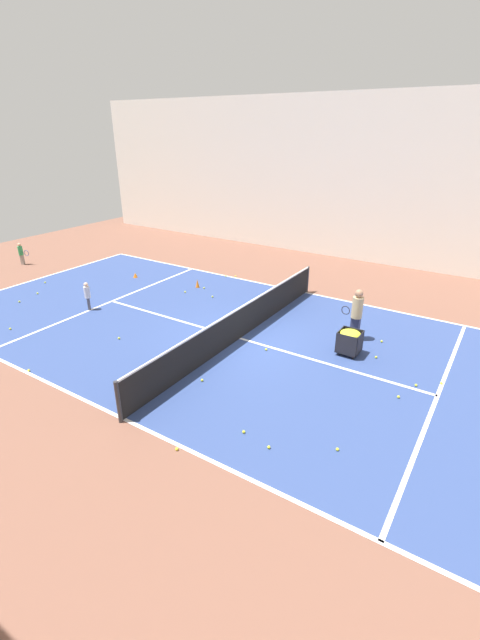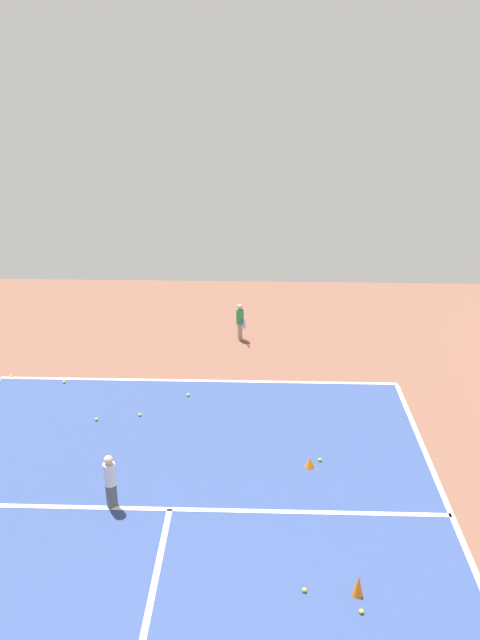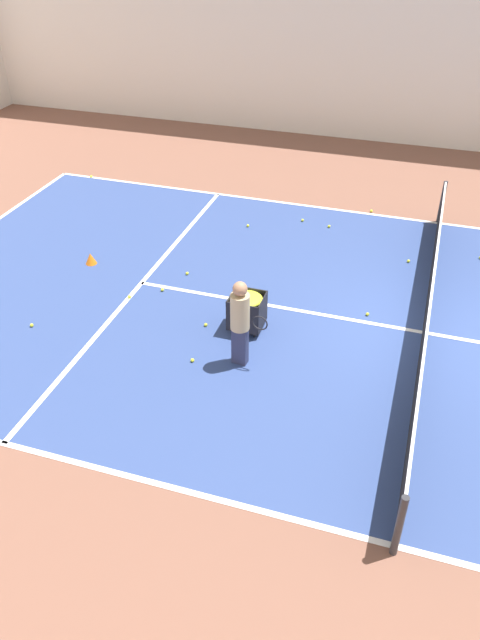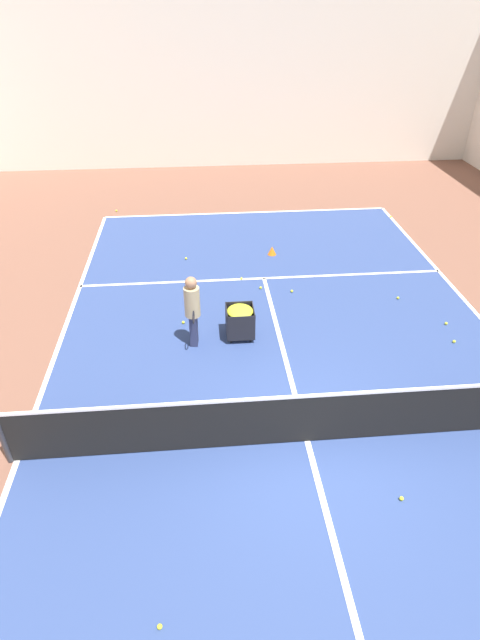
# 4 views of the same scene
# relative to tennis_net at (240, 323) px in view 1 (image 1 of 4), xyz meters

# --- Properties ---
(ground_plane) EXTENTS (36.88, 36.88, 0.00)m
(ground_plane) POSITION_rel_tennis_net_xyz_m (0.00, 0.00, -0.56)
(ground_plane) COLOR brown
(court_playing_area) EXTENTS (9.86, 21.47, 0.00)m
(court_playing_area) POSITION_rel_tennis_net_xyz_m (0.00, 0.00, -0.56)
(court_playing_area) COLOR navy
(court_playing_area) RESTS_ON ground
(line_baseline_near) EXTENTS (9.86, 0.10, 0.00)m
(line_baseline_near) POSITION_rel_tennis_net_xyz_m (0.00, -10.73, -0.55)
(line_baseline_near) COLOR white
(line_baseline_near) RESTS_ON ground
(line_sideline_left) EXTENTS (0.10, 21.47, 0.00)m
(line_sideline_left) POSITION_rel_tennis_net_xyz_m (-4.93, 0.00, -0.55)
(line_sideline_left) COLOR white
(line_sideline_left) RESTS_ON ground
(line_sideline_right) EXTENTS (0.10, 21.47, 0.00)m
(line_sideline_right) POSITION_rel_tennis_net_xyz_m (4.93, 0.00, -0.55)
(line_sideline_right) COLOR white
(line_sideline_right) RESTS_ON ground
(line_service_near) EXTENTS (9.86, 0.10, 0.00)m
(line_service_near) POSITION_rel_tennis_net_xyz_m (0.00, -5.90, -0.55)
(line_service_near) COLOR white
(line_service_near) RESTS_ON ground
(line_service_far) EXTENTS (9.86, 0.10, 0.00)m
(line_service_far) POSITION_rel_tennis_net_xyz_m (0.00, 5.90, -0.55)
(line_service_far) COLOR white
(line_service_far) RESTS_ON ground
(line_centre_service) EXTENTS (0.10, 11.81, 0.00)m
(line_centre_service) POSITION_rel_tennis_net_xyz_m (0.00, 0.00, -0.55)
(line_centre_service) COLOR white
(line_centre_service) RESTS_ON ground
(hall_enclosure_left) EXTENTS (0.15, 33.18, 7.67)m
(hall_enclosure_left) POSITION_rel_tennis_net_xyz_m (-10.71, 0.00, 3.28)
(hall_enclosure_left) COLOR silver
(hall_enclosure_left) RESTS_ON ground
(tennis_net) EXTENTS (10.16, 0.10, 1.08)m
(tennis_net) POSITION_rel_tennis_net_xyz_m (0.00, 0.00, 0.00)
(tennis_net) COLOR #2D2D33
(tennis_net) RESTS_ON ground
(player_near_baseline) EXTENTS (0.30, 0.54, 1.07)m
(player_near_baseline) POSITION_rel_tennis_net_xyz_m (-1.01, -13.30, 0.05)
(player_near_baseline) COLOR gray
(player_near_baseline) RESTS_ON ground
(coach_at_net) EXTENTS (0.37, 0.68, 1.68)m
(coach_at_net) POSITION_rel_tennis_net_xyz_m (-1.93, 3.06, 0.40)
(coach_at_net) COLOR #2D3351
(coach_at_net) RESTS_ON ground
(child_midcourt) EXTENTS (0.30, 0.30, 1.06)m
(child_midcourt) POSITION_rel_tennis_net_xyz_m (1.03, -5.96, 0.05)
(child_midcourt) COLOR #4C4C56
(child_midcourt) RESTS_ON ground
(ball_cart) EXTENTS (0.62, 0.64, 0.75)m
(ball_cart) POSITION_rel_tennis_net_xyz_m (-0.89, 3.25, -0.02)
(ball_cart) COLOR black
(ball_cart) RESTS_ON ground
(training_cone_0) EXTENTS (0.19, 0.19, 0.21)m
(training_cone_0) POSITION_rel_tennis_net_xyz_m (-2.56, -7.24, -0.45)
(training_cone_0) COLOR orange
(training_cone_0) RESTS_ON ground
(training_cone_1) EXTENTS (0.16, 0.16, 0.35)m
(training_cone_1) POSITION_rel_tennis_net_xyz_m (-3.04, -4.09, -0.38)
(training_cone_1) COLOR orange
(training_cone_1) RESTS_ON ground
(tennis_ball_0) EXTENTS (0.07, 0.07, 0.07)m
(tennis_ball_0) POSITION_rel_tennis_net_xyz_m (3.98, 3.29, -0.52)
(tennis_ball_0) COLOR yellow
(tennis_ball_0) RESTS_ON ground
(tennis_ball_1) EXTENTS (0.07, 0.07, 0.07)m
(tennis_ball_1) POSITION_rel_tennis_net_xyz_m (1.10, -9.03, -0.52)
(tennis_ball_1) COLOR yellow
(tennis_ball_1) RESTS_ON ground
(tennis_ball_2) EXTENTS (0.07, 0.07, 0.07)m
(tennis_ball_2) POSITION_rel_tennis_net_xyz_m (0.63, 5.10, -0.52)
(tennis_ball_2) COLOR yellow
(tennis_ball_2) RESTS_ON ground
(tennis_ball_3) EXTENTS (0.07, 0.07, 0.07)m
(tennis_ball_3) POSITION_rel_tennis_net_xyz_m (3.84, 2.58, -0.52)
(tennis_ball_3) COLOR yellow
(tennis_ball_3) RESTS_ON ground
(tennis_ball_4) EXTENTS (0.07, 0.07, 0.07)m
(tennis_ball_4) POSITION_rel_tennis_net_xyz_m (-2.26, -4.12, -0.52)
(tennis_ball_4) COLOR yellow
(tennis_ball_4) RESTS_ON ground
(tennis_ball_5) EXTENTS (0.07, 0.07, 0.07)m
(tennis_ball_5) POSITION_rel_tennis_net_xyz_m (-3.05, -3.75, -0.52)
(tennis_ball_5) COLOR yellow
(tennis_ball_5) RESTS_ON ground
(tennis_ball_6) EXTENTS (0.07, 0.07, 0.07)m
(tennis_ball_6) POSITION_rel_tennis_net_xyz_m (5.07, 1.70, -0.52)
(tennis_ball_6) COLOR yellow
(tennis_ball_6) RESTS_ON ground
(tennis_ball_7) EXTENTS (0.07, 0.07, 0.07)m
(tennis_ball_7) POSITION_rel_tennis_net_xyz_m (-0.62, 5.88, -0.52)
(tennis_ball_7) COLOR yellow
(tennis_ball_7) RESTS_ON ground
(tennis_ball_8) EXTENTS (0.07, 0.07, 0.07)m
(tennis_ball_8) POSITION_rel_tennis_net_xyz_m (0.25, 1.10, -0.52)
(tennis_ball_8) COLOR yellow
(tennis_ball_8) RESTS_ON ground
(tennis_ball_9) EXTENTS (0.07, 0.07, 0.07)m
(tennis_ball_9) POSITION_rel_tennis_net_xyz_m (-0.16, 5.34, -0.52)
(tennis_ball_9) COLOR yellow
(tennis_ball_9) RESTS_ON ground
(tennis_ball_11) EXTENTS (0.07, 0.07, 0.07)m
(tennis_ball_11) POSITION_rel_tennis_net_xyz_m (1.20, -1.32, -0.52)
(tennis_ball_11) COLOR yellow
(tennis_ball_11) RESTS_ON ground
(tennis_ball_12) EXTENTS (0.07, 0.07, 0.07)m
(tennis_ball_12) POSITION_rel_tennis_net_xyz_m (-2.77, -7.44, -0.52)
(tennis_ball_12) COLOR yellow
(tennis_ball_12) RESTS_ON ground
(tennis_ball_13) EXTENTS (0.07, 0.07, 0.07)m
(tennis_ball_13) POSITION_rel_tennis_net_xyz_m (-2.18, 3.88, -0.52)
(tennis_ball_13) COLOR yellow
(tennis_ball_13) RESTS_ON ground
(tennis_ball_14) EXTENTS (0.07, 0.07, 0.07)m
(tennis_ball_14) POSITION_rel_tennis_net_xyz_m (2.02, -8.80, -0.52)
(tennis_ball_14) COLOR yellow
(tennis_ball_14) RESTS_ON ground
(tennis_ball_16) EXTENTS (0.07, 0.07, 0.07)m
(tennis_ball_16) POSITION_rel_tennis_net_xyz_m (4.86, -3.81, -0.52)
(tennis_ball_16) COLOR yellow
(tennis_ball_16) RESTS_ON ground
(tennis_ball_18) EXTENTS (0.07, 0.07, 0.07)m
(tennis_ball_18) POSITION_rel_tennis_net_xyz_m (-1.08, 4.03, -0.52)
(tennis_ball_18) COLOR yellow
(tennis_ball_18) RESTS_ON ground
(tennis_ball_20) EXTENTS (0.07, 0.07, 0.07)m
(tennis_ball_20) POSITION_rel_tennis_net_xyz_m (-2.43, -2.86, -0.52)
(tennis_ball_20) COLOR yellow
(tennis_ball_20) RESTS_ON ground
(tennis_ball_21) EXTENTS (0.07, 0.07, 0.07)m
(tennis_ball_21) POSITION_rel_tennis_net_xyz_m (3.26, 4.52, -0.52)
(tennis_ball_21) COLOR yellow
(tennis_ball_21) RESTS_ON ground
(tennis_ball_22) EXTENTS (0.07, 0.07, 0.07)m
(tennis_ball_22) POSITION_rel_tennis_net_xyz_m (0.12, -9.95, -0.52)
(tennis_ball_22) COLOR yellow
(tennis_ball_22) RESTS_ON ground
(tennis_ball_24) EXTENTS (0.07, 0.07, 0.07)m
(tennis_ball_24) POSITION_rel_tennis_net_xyz_m (3.61, -6.78, -0.52)
(tennis_ball_24) COLOR yellow
(tennis_ball_24) RESTS_ON ground
(tennis_ball_25) EXTENTS (0.07, 0.07, 0.07)m
(tennis_ball_25) POSITION_rel_tennis_net_xyz_m (-5.04, -3.50, -0.52)
(tennis_ball_25) COLOR yellow
(tennis_ball_25) RESTS_ON ground
(tennis_ball_26) EXTENTS (0.07, 0.07, 0.07)m
(tennis_ball_26) POSITION_rel_tennis_net_xyz_m (2.67, 0.52, -0.52)
(tennis_ball_26) COLOR yellow
(tennis_ball_26) RESTS_ON ground
(tennis_ball_28) EXTENTS (0.07, 0.07, 0.07)m
(tennis_ball_28) POSITION_rel_tennis_net_xyz_m (3.33, -1.03, -0.52)
(tennis_ball_28) COLOR yellow
(tennis_ball_28) RESTS_ON ground
(tennis_ball_29) EXTENTS (0.07, 0.07, 0.07)m
(tennis_ball_29) POSITION_rel_tennis_net_xyz_m (2.13, -3.21, -0.52)
(tennis_ball_29) COLOR yellow
(tennis_ball_29) RESTS_ON ground
(tennis_ball_30) EXTENTS (0.07, 0.07, 0.07)m
(tennis_ball_30) POSITION_rel_tennis_net_xyz_m (-4.83, -3.88, -0.52)
(tennis_ball_30) COLOR yellow
(tennis_ball_30) RESTS_ON ground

